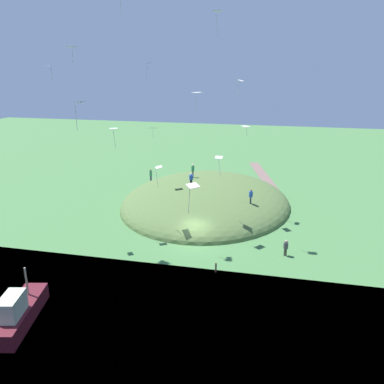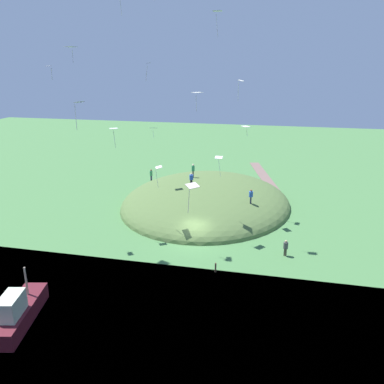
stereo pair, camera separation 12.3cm
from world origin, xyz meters
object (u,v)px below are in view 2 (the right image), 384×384
at_px(kite_12, 79,105).
at_px(kite_6, 71,47).
at_px(kite_1, 197,93).
at_px(kite_8, 192,187).
at_px(person_with_child, 191,178).
at_px(mooring_post, 216,268).
at_px(kite_11, 153,128).
at_px(person_watching_kites, 193,169).
at_px(kite_2, 217,13).
at_px(person_walking_path, 286,246).
at_px(kite_4, 49,67).
at_px(kite_10, 219,159).
at_px(kite_9, 148,65).
at_px(kite_13, 240,82).
at_px(kite_3, 246,127).
at_px(kite_0, 114,130).
at_px(person_on_hilltop, 251,195).
at_px(kite_5, 159,169).
at_px(boat_on_lake, 18,312).
at_px(person_near_shore, 151,174).

bearing_deg(kite_12, kite_6, 30.09).
xyz_separation_m(kite_1, kite_6, (-4.58, 9.98, 3.96)).
bearing_deg(kite_8, person_with_child, 12.85).
xyz_separation_m(person_with_child, mooring_post, (-15.48, -5.58, -3.25)).
distance_m(person_with_child, kite_8, 17.67).
bearing_deg(kite_11, kite_8, -152.89).
relative_size(person_watching_kites, kite_2, 0.84).
bearing_deg(person_watching_kites, person_walking_path, 0.00).
distance_m(person_walking_path, kite_6, 25.69).
distance_m(kite_4, kite_10, 17.93).
distance_m(kite_4, kite_12, 9.81).
relative_size(kite_2, kite_9, 1.39).
xyz_separation_m(person_walking_path, kite_13, (10.11, 5.72, 14.00)).
xyz_separation_m(kite_3, kite_10, (-3.18, 2.28, -2.84)).
bearing_deg(person_walking_path, kite_12, 52.74).
distance_m(person_with_child, kite_0, 13.30).
relative_size(kite_3, mooring_post, 1.39).
bearing_deg(kite_2, mooring_post, -169.14).
bearing_deg(person_on_hilltop, kite_10, -32.01).
bearing_deg(person_watching_kites, kite_1, -24.81).
bearing_deg(mooring_post, kite_8, 125.55).
distance_m(kite_2, kite_8, 16.27).
bearing_deg(kite_8, kite_5, 34.25).
height_order(kite_6, kite_13, kite_6).
relative_size(kite_10, kite_12, 1.03).
bearing_deg(kite_1, person_watching_kites, 14.09).
height_order(kite_2, mooring_post, kite_2).
height_order(person_on_hilltop, kite_11, kite_11).
xyz_separation_m(person_walking_path, kite_2, (3.74, 7.34, 20.18)).
relative_size(boat_on_lake, person_on_hilltop, 3.96).
height_order(person_watching_kites, kite_12, kite_12).
height_order(person_near_shore, person_watching_kites, person_watching_kites).
bearing_deg(mooring_post, kite_6, 77.79).
distance_m(person_with_child, kite_13, 12.68).
bearing_deg(kite_13, kite_8, 173.37).
bearing_deg(kite_11, kite_2, -128.79).
distance_m(kite_4, kite_11, 14.47).
height_order(kite_6, mooring_post, kite_6).
relative_size(person_on_hilltop, kite_1, 0.92).
bearing_deg(kite_13, person_with_child, 79.81).
bearing_deg(kite_0, kite_13, -51.55).
bearing_deg(kite_5, person_near_shore, 21.11).
bearing_deg(kite_9, person_on_hilltop, -49.72).
height_order(person_near_shore, kite_10, kite_10).
distance_m(kite_11, mooring_post, 20.21).
distance_m(kite_2, kite_12, 15.64).
relative_size(kite_1, kite_2, 0.80).
relative_size(person_with_child, kite_8, 0.68).
distance_m(boat_on_lake, person_with_child, 26.23).
bearing_deg(kite_3, person_with_child, 61.31).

